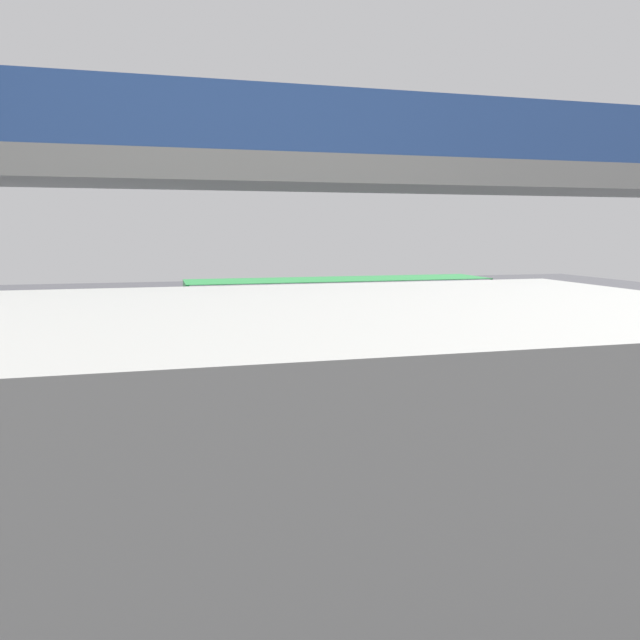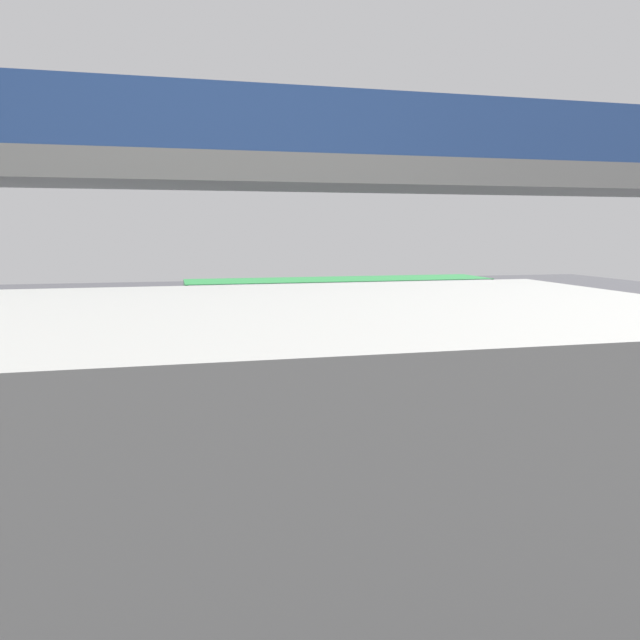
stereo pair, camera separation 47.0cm
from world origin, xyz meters
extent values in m
plane|color=#424247|center=(0.00, 0.00, 0.00)|extent=(80.00, 80.00, 0.00)
cube|color=#1E8C38|center=(-0.69, 0.28, 1.72)|extent=(11.50, 2.55, 2.86)
cube|color=black|center=(-0.69, 0.28, 2.23)|extent=(11.04, 2.59, 0.90)
cube|color=white|center=(-0.69, 0.28, 3.03)|extent=(11.27, 2.58, 0.20)
cube|color=black|center=(5.07, 0.28, 2.06)|extent=(0.04, 2.24, 1.20)
cylinder|color=black|center=(2.99, 1.55, 0.52)|extent=(1.04, 0.30, 1.04)
cylinder|color=black|center=(2.99, -1.00, 0.52)|extent=(1.04, 0.30, 1.04)
cylinder|color=black|center=(-4.37, 1.55, 0.52)|extent=(1.04, 0.30, 1.04)
cylinder|color=black|center=(-4.37, -1.00, 0.52)|extent=(1.04, 0.30, 1.04)
cube|color=#B7BCC6|center=(7.88, 7.53, 1.12)|extent=(4.80, 1.95, 1.86)
cube|color=black|center=(7.88, 7.53, 1.48)|extent=(4.42, 1.98, 0.56)
cylinder|color=black|center=(9.47, 6.56, 0.34)|extent=(0.68, 0.22, 0.68)
cylinder|color=black|center=(6.30, 8.51, 0.34)|extent=(0.68, 0.22, 0.68)
cylinder|color=black|center=(6.30, 6.56, 0.34)|extent=(0.68, 0.22, 0.68)
torus|color=black|center=(7.30, 3.95, 0.36)|extent=(0.72, 0.06, 0.72)
torus|color=black|center=(6.25, 3.95, 0.36)|extent=(0.72, 0.06, 0.72)
cube|color=orange|center=(6.78, 3.95, 0.54)|extent=(0.89, 0.04, 0.04)
cylinder|color=orange|center=(6.59, 3.95, 0.74)|extent=(0.03, 0.03, 0.40)
cube|color=black|center=(6.59, 3.95, 0.94)|extent=(0.20, 0.08, 0.04)
cylinder|color=orange|center=(7.18, 3.95, 0.91)|extent=(0.02, 0.44, 0.02)
torus|color=black|center=(8.75, 2.49, 0.36)|extent=(0.72, 0.06, 0.72)
torus|color=black|center=(7.70, 2.49, 0.36)|extent=(0.72, 0.06, 0.72)
cube|color=red|center=(8.23, 2.49, 0.54)|extent=(0.89, 0.04, 0.04)
cylinder|color=red|center=(8.04, 2.49, 0.74)|extent=(0.03, 0.03, 0.40)
cube|color=black|center=(8.04, 2.49, 0.94)|extent=(0.20, 0.08, 0.04)
cylinder|color=red|center=(8.63, 2.49, 0.91)|extent=(0.02, 0.44, 0.02)
torus|color=black|center=(8.08, 5.40, 0.36)|extent=(0.72, 0.06, 0.72)
torus|color=black|center=(7.03, 5.40, 0.36)|extent=(0.72, 0.06, 0.72)
cube|color=blue|center=(7.55, 5.40, 0.54)|extent=(0.89, 0.04, 0.04)
cylinder|color=blue|center=(7.36, 5.40, 0.74)|extent=(0.03, 0.03, 0.40)
cube|color=black|center=(7.36, 5.40, 0.94)|extent=(0.20, 0.08, 0.04)
cylinder|color=blue|center=(7.95, 5.40, 0.91)|extent=(0.02, 0.44, 0.02)
cylinder|color=slate|center=(-1.28, -3.53, 1.40)|extent=(0.08, 0.08, 2.80)
cube|color=yellow|center=(-1.28, -3.53, 2.50)|extent=(0.04, 0.60, 0.60)
cube|color=silver|center=(-8.00, -3.29, 0.00)|extent=(2.00, 0.20, 0.01)
cube|color=silver|center=(-4.00, -3.29, 0.00)|extent=(2.00, 0.20, 0.01)
cube|color=silver|center=(0.00, -3.29, 0.00)|extent=(2.00, 0.20, 0.01)
cube|color=silver|center=(4.00, -3.29, 0.00)|extent=(2.00, 0.20, 0.01)
cube|color=silver|center=(8.00, -3.29, 0.00)|extent=(2.00, 0.20, 0.01)
cube|color=#9E9E99|center=(0.00, 10.76, 6.01)|extent=(29.53, 2.60, 0.50)
cube|color=#3359A5|center=(0.00, 9.51, 6.81)|extent=(29.53, 0.08, 1.10)
cube|color=#3359A5|center=(0.00, 12.01, 6.81)|extent=(29.53, 0.08, 1.10)
cube|color=#9E9E99|center=(4.66, 16.66, 2.10)|extent=(9.00, 5.00, 4.20)
cube|color=#192333|center=(4.66, 14.14, 1.89)|extent=(7.65, 0.04, 2.94)
camera|label=1|loc=(5.91, 22.40, 4.92)|focal=34.27mm
camera|label=2|loc=(5.46, 22.52, 4.92)|focal=34.27mm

